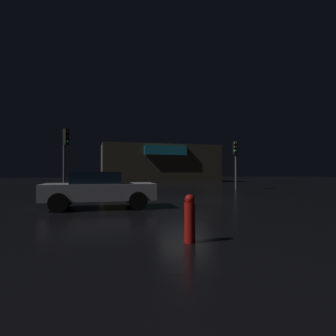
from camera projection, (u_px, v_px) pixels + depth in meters
ground_plane at (184, 200)px, 13.99m from camera, size 120.00×120.00×0.00m
store_building at (159, 164)px, 38.81m from camera, size 15.83×7.96×5.10m
traffic_signal_main at (235, 156)px, 22.18m from camera, size 0.42×0.42×3.89m
traffic_signal_opposite at (65, 149)px, 17.90m from camera, size 0.43×0.42×4.23m
car_near at (99, 189)px, 10.64m from camera, size 4.25×2.12×1.42m
fire_hydrant at (190, 219)px, 5.46m from camera, size 0.22×0.22×0.97m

